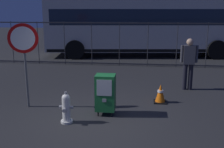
% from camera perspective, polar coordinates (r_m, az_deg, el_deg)
% --- Properties ---
extents(ground_plane, '(60.00, 60.00, 0.00)m').
position_cam_1_polar(ground_plane, '(6.36, -4.04, -10.40)').
color(ground_plane, '#262628').
extents(fire_hydrant, '(0.33, 0.32, 0.75)m').
position_cam_1_polar(fire_hydrant, '(6.36, -9.63, -7.15)').
color(fire_hydrant, silver).
rests_on(fire_hydrant, ground_plane).
extents(newspaper_box_primary, '(0.48, 0.42, 1.02)m').
position_cam_1_polar(newspaper_box_primary, '(6.68, -1.39, -3.94)').
color(newspaper_box_primary, black).
rests_on(newspaper_box_primary, ground_plane).
extents(stop_sign, '(0.71, 0.31, 2.23)m').
position_cam_1_polar(stop_sign, '(7.32, -18.07, 5.23)').
color(stop_sign, '#4C4F54').
rests_on(stop_sign, ground_plane).
extents(pedestrian, '(0.55, 0.22, 1.67)m').
position_cam_1_polar(pedestrian, '(9.01, 15.88, 2.64)').
color(pedestrian, black).
rests_on(pedestrian, ground_plane).
extents(traffic_cone, '(0.36, 0.36, 0.53)m').
position_cam_1_polar(traffic_cone, '(7.74, 10.17, -4.09)').
color(traffic_cone, black).
rests_on(traffic_cone, ground_plane).
extents(fence_barrier, '(18.03, 0.04, 2.00)m').
position_cam_1_polar(fence_barrier, '(12.39, 1.57, 6.40)').
color(fence_barrier, '#2D2D33').
rests_on(fence_barrier, ground_plane).
extents(bus_near, '(10.72, 3.75, 3.00)m').
position_cam_1_polar(bus_near, '(15.26, 6.71, 10.29)').
color(bus_near, beige).
rests_on(bus_near, ground_plane).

